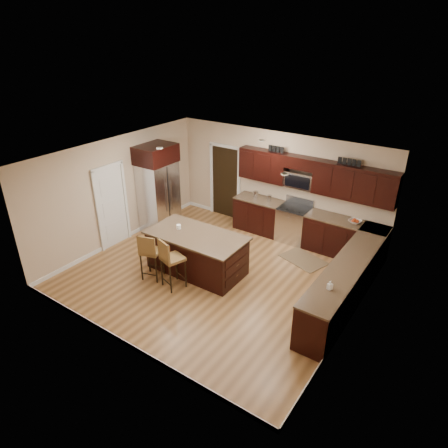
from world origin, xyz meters
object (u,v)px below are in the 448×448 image
Objects in this scene: range at (294,224)px; stool_mid at (170,258)px; refrigerator at (158,188)px; island at (197,254)px; stool_left at (150,252)px.

range is 3.62m from stool_mid.
stool_mid is at bearing -42.96° from refrigerator.
island is (-1.16, -2.56, -0.04)m from range.
stool_mid is at bearing -109.37° from range.
refrigerator is at bearing 151.89° from island.
island is 0.89m from stool_mid.
range is 3.85m from stool_left.
range is at bearing 65.02° from island.
stool_mid reaches higher than stool_left.
island is at bearing -114.31° from range.
refrigerator is (-2.14, 1.11, 0.77)m from island.
island is 0.95× the size of refrigerator.
stool_mid is (0.57, -0.00, 0.03)m from stool_left.
refrigerator is (-1.53, 1.95, 0.52)m from stool_left.
range is 0.50× the size of island.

